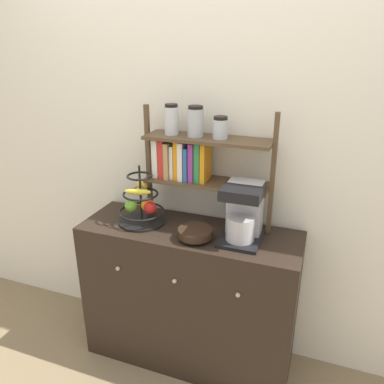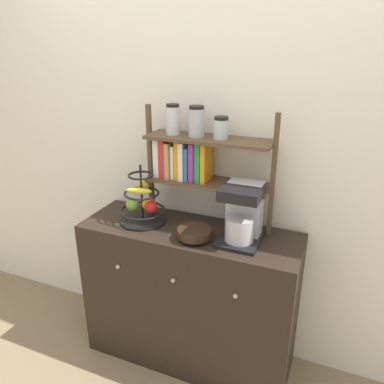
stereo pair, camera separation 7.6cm
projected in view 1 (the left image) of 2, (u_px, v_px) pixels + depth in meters
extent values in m
plane|color=#847051|center=(177.00, 379.00, 2.20)|extent=(12.00, 12.00, 0.00)
cube|color=silver|center=(204.00, 145.00, 2.13)|extent=(7.00, 0.05, 2.60)
cube|color=black|center=(189.00, 296.00, 2.22)|extent=(1.23, 0.42, 0.88)
sphere|color=#B2AD8C|center=(118.00, 269.00, 2.05)|extent=(0.02, 0.02, 0.02)
sphere|color=#B2AD8C|center=(174.00, 281.00, 1.94)|extent=(0.02, 0.02, 0.02)
sphere|color=#B2AD8C|center=(238.00, 295.00, 1.83)|extent=(0.02, 0.02, 0.02)
cube|color=black|center=(241.00, 239.00, 1.95)|extent=(0.21, 0.25, 0.02)
cube|color=#B7B7BC|center=(245.00, 207.00, 1.95)|extent=(0.18, 0.10, 0.29)
cylinder|color=#B7B7BC|center=(240.00, 228.00, 1.90)|extent=(0.15, 0.15, 0.13)
cube|color=black|center=(243.00, 192.00, 1.84)|extent=(0.20, 0.20, 0.05)
cylinder|color=black|center=(142.00, 221.00, 2.14)|extent=(0.26, 0.26, 0.01)
cylinder|color=black|center=(141.00, 194.00, 2.08)|extent=(0.01, 0.01, 0.33)
torus|color=black|center=(141.00, 211.00, 2.12)|extent=(0.26, 0.26, 0.01)
torus|color=black|center=(141.00, 194.00, 2.08)|extent=(0.20, 0.20, 0.01)
torus|color=black|center=(140.00, 176.00, 2.04)|extent=(0.14, 0.14, 0.01)
sphere|color=red|center=(150.00, 208.00, 2.08)|extent=(0.07, 0.07, 0.07)
sphere|color=#6BAD33|center=(131.00, 206.00, 2.11)|extent=(0.07, 0.07, 0.07)
sphere|color=orange|center=(147.00, 205.00, 2.11)|extent=(0.08, 0.08, 0.08)
ellipsoid|color=yellow|center=(138.00, 192.00, 2.05)|extent=(0.15, 0.07, 0.04)
sphere|color=gold|center=(142.00, 185.00, 2.11)|extent=(0.07, 0.07, 0.07)
cylinder|color=black|center=(195.00, 237.00, 1.96)|extent=(0.10, 0.10, 0.02)
cylinder|color=black|center=(195.00, 232.00, 1.95)|extent=(0.18, 0.18, 0.04)
cube|color=brown|center=(149.00, 162.00, 2.14)|extent=(0.02, 0.02, 0.65)
cube|color=brown|center=(273.00, 176.00, 1.91)|extent=(0.02, 0.02, 0.65)
cube|color=brown|center=(207.00, 182.00, 2.06)|extent=(0.68, 0.20, 0.02)
cube|color=brown|center=(208.00, 139.00, 1.97)|extent=(0.68, 0.20, 0.02)
cube|color=white|center=(159.00, 157.00, 2.11)|extent=(0.03, 0.14, 0.21)
cube|color=red|center=(165.00, 157.00, 2.09)|extent=(0.03, 0.14, 0.21)
cube|color=tan|center=(171.00, 159.00, 2.08)|extent=(0.03, 0.16, 0.20)
cube|color=white|center=(175.00, 161.00, 2.08)|extent=(0.02, 0.13, 0.19)
cube|color=orange|center=(180.00, 159.00, 2.07)|extent=(0.02, 0.13, 0.21)
cube|color=white|center=(185.00, 159.00, 2.06)|extent=(0.03, 0.15, 0.21)
cube|color=#2D599E|center=(190.00, 162.00, 2.05)|extent=(0.02, 0.16, 0.19)
cube|color=#8C338C|center=(195.00, 161.00, 2.04)|extent=(0.03, 0.15, 0.21)
cube|color=#2D8C47|center=(200.00, 161.00, 2.03)|extent=(0.03, 0.13, 0.21)
cube|color=orange|center=(206.00, 162.00, 2.02)|extent=(0.02, 0.14, 0.21)
cylinder|color=silver|center=(172.00, 121.00, 2.00)|extent=(0.08, 0.08, 0.15)
cylinder|color=black|center=(171.00, 105.00, 1.97)|extent=(0.07, 0.07, 0.02)
cylinder|color=#ADB2B7|center=(195.00, 123.00, 1.96)|extent=(0.09, 0.09, 0.15)
cylinder|color=black|center=(196.00, 107.00, 1.93)|extent=(0.08, 0.08, 0.02)
cylinder|color=silver|center=(220.00, 129.00, 1.92)|extent=(0.08, 0.08, 0.10)
cylinder|color=black|center=(221.00, 118.00, 1.90)|extent=(0.07, 0.07, 0.02)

